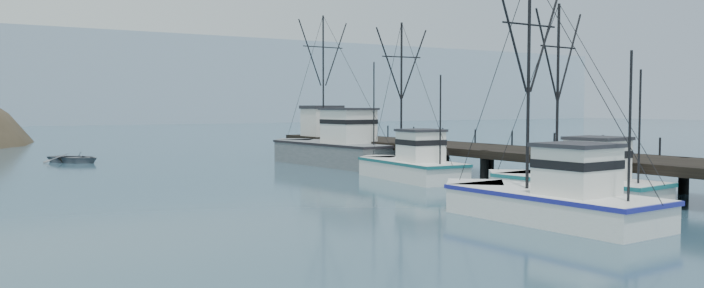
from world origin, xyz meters
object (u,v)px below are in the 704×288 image
trawler_mid (545,201)px  pickup_truck (343,128)px  motorboat (75,162)px  trawler_far (409,167)px  pier_shed (322,121)px  work_vessel (334,150)px  trawler_near (572,186)px  pier (463,149)px

trawler_mid → pickup_truck: (11.36, 35.02, 1.88)m
motorboat → trawler_far: bearing=-90.1°
pickup_truck → motorboat: bearing=79.4°
pier_shed → work_vessel: bearing=-111.9°
motorboat → trawler_near: bearing=-99.0°
pier_shed → pickup_truck: (2.45, 0.18, -0.72)m
pier → work_vessel: 11.72m
pickup_truck → motorboat: pickup_truck is taller
motorboat → work_vessel: bearing=-70.1°
pickup_truck → motorboat: (-22.66, 6.38, -2.70)m
trawler_near → trawler_far: size_ratio=0.97×
trawler_near → motorboat: (-16.57, 38.31, -0.82)m
trawler_near → motorboat: bearing=113.4°
trawler_mid → trawler_far: bearing=73.3°
pier → work_vessel: (-4.21, 10.93, -0.46)m
pier_shed → motorboat: 21.52m
work_vessel → trawler_mid: bearing=-102.4°
pier_shed → pickup_truck: 2.56m
pier → trawler_mid: size_ratio=4.02×
trawler_near → pickup_truck: bearing=79.2°
trawler_far → pickup_truck: (6.56, 19.03, 1.88)m
trawler_mid → trawler_far: size_ratio=1.03×
pier → trawler_mid: trawler_mid is taller
work_vessel → pier: bearing=-68.9°
pier → trawler_near: size_ratio=4.30×
pier → motorboat: (-21.64, 24.38, -1.69)m
pier → motorboat: pier is taller
trawler_mid → pier_shed: (8.91, 34.84, 2.60)m
trawler_near → pickup_truck: trawler_near is taller
pier → motorboat: size_ratio=8.72×
trawler_mid → work_vessel: 28.61m
pickup_truck → motorboat: size_ratio=1.00×
trawler_far → trawler_mid: bearing=-106.7°
work_vessel → pickup_truck: work_vessel is taller
trawler_far → motorboat: bearing=122.4°
trawler_mid → work_vessel: (6.13, 27.94, 0.41)m
trawler_near → pier_shed: (3.63, 31.75, 2.60)m
work_vessel → pickup_truck: size_ratio=2.96×
pier_shed → pickup_truck: bearing=4.2°
trawler_near → pier_shed: 32.06m
pickup_truck → pier_shed: bearing=99.3°
pier → pier_shed: bearing=94.6°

